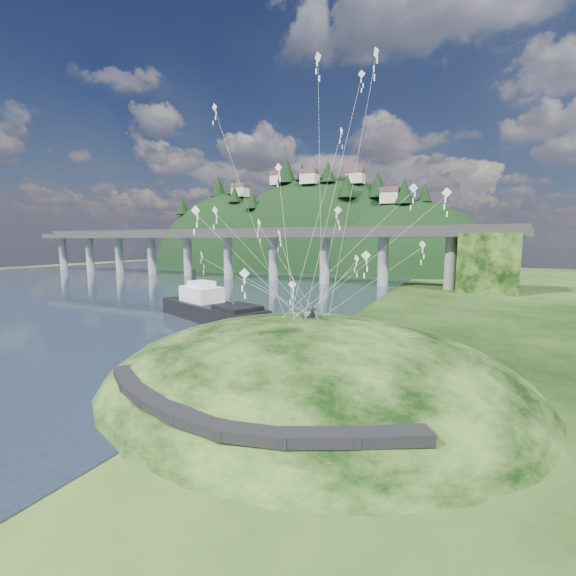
% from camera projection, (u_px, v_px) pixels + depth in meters
% --- Properties ---
extents(ground, '(320.00, 320.00, 0.00)m').
position_uv_depth(ground, '(217.00, 373.00, 33.53)').
color(ground, black).
rests_on(ground, ground).
extents(water, '(240.00, 240.00, 0.00)m').
position_uv_depth(water, '(46.00, 289.00, 91.69)').
color(water, '#28384A').
rests_on(water, ground).
extents(grass_hill, '(36.00, 32.00, 13.00)m').
position_uv_depth(grass_hill, '(310.00, 397.00, 32.00)').
color(grass_hill, black).
rests_on(grass_hill, ground).
extents(footpath, '(22.29, 5.84, 0.83)m').
position_uv_depth(footpath, '(219.00, 411.00, 21.33)').
color(footpath, black).
rests_on(footpath, ground).
extents(bridge, '(160.00, 11.00, 15.00)m').
position_uv_depth(bridge, '(291.00, 247.00, 106.32)').
color(bridge, '#2D2B2B').
rests_on(bridge, ground).
extents(far_ridge, '(153.00, 70.00, 94.50)m').
position_uv_depth(far_ridge, '(308.00, 285.00, 162.34)').
color(far_ridge, black).
rests_on(far_ridge, ground).
extents(work_barge, '(20.99, 12.71, 7.13)m').
position_uv_depth(work_barge, '(210.00, 308.00, 55.71)').
color(work_barge, black).
rests_on(work_barge, ground).
extents(wooden_dock, '(12.97, 3.42, 0.92)m').
position_uv_depth(wooden_dock, '(214.00, 350.00, 38.99)').
color(wooden_dock, '#312114').
rests_on(wooden_dock, ground).
extents(kite_flyers, '(1.61, 0.91, 1.80)m').
position_uv_depth(kite_flyers, '(310.00, 307.00, 32.53)').
color(kite_flyers, '#23242F').
rests_on(kite_flyers, ground).
extents(kite_swarm, '(20.83, 15.75, 22.07)m').
position_uv_depth(kite_swarm, '(315.00, 199.00, 34.06)').
color(kite_swarm, white).
rests_on(kite_swarm, ground).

